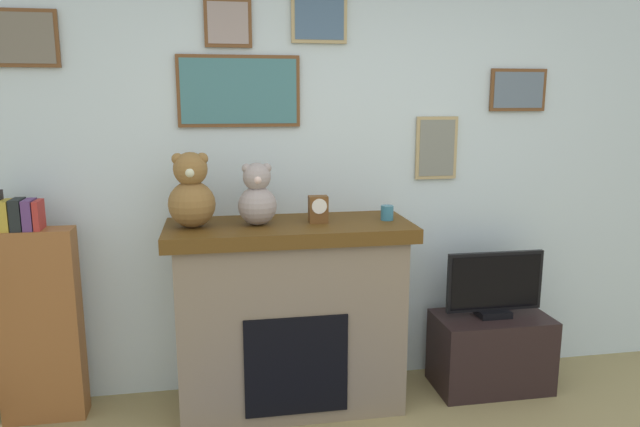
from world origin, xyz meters
TOP-DOWN VIEW (x-y plane):
  - back_wall at (-0.00, 2.00)m, footprint 5.20×0.15m
  - fireplace at (-0.35, 1.66)m, footprint 1.39×0.61m
  - bookshelf at (-1.76, 1.74)m, footprint 0.44×0.16m
  - tv_stand at (0.92, 1.64)m, footprint 0.71×0.40m
  - television at (0.92, 1.64)m, footprint 0.62×0.14m
  - candle_jar at (0.23, 1.65)m, footprint 0.07×0.07m
  - mantel_clock at (-0.18, 1.65)m, footprint 0.11×0.08m
  - teddy_bear_tan at (-0.88, 1.65)m, footprint 0.26×0.26m
  - teddy_bear_grey at (-0.53, 1.65)m, footprint 0.22×0.22m

SIDE VIEW (x-z plane):
  - tv_stand at x=0.92m, z-range 0.00..0.47m
  - fireplace at x=-0.35m, z-range 0.01..1.12m
  - bookshelf at x=-1.76m, z-range -0.07..1.26m
  - television at x=0.92m, z-range 0.47..0.88m
  - candle_jar at x=0.23m, z-range 1.11..1.20m
  - mantel_clock at x=-0.18m, z-range 1.11..1.27m
  - teddy_bear_grey at x=-0.53m, z-range 1.09..1.45m
  - teddy_bear_tan at x=-0.88m, z-range 1.09..1.51m
  - back_wall at x=0.00m, z-range 0.01..2.61m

